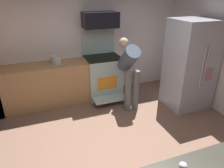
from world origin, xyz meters
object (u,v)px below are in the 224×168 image
oven_range (103,75)px  microwave (100,20)px  stock_pot (56,60)px  wine_glass_mid (183,167)px  refrigerator (190,65)px  person_cook (129,69)px

oven_range → microwave: size_ratio=2.11×
oven_range → stock_pot: (-0.99, 0.01, 0.47)m
oven_range → wine_glass_mid: oven_range is taller
refrigerator → person_cook: refrigerator is taller
refrigerator → person_cook: bearing=162.4°
oven_range → wine_glass_mid: (-0.40, -3.26, 0.49)m
person_cook → wine_glass_mid: size_ratio=10.17×
person_cook → wine_glass_mid: (-0.74, -2.60, 0.15)m
oven_range → refrigerator: 1.89m
refrigerator → stock_pot: bearing=157.3°
refrigerator → wine_glass_mid: (-1.92, -2.22, 0.10)m
microwave → wine_glass_mid: 3.45m
oven_range → refrigerator: size_ratio=0.86×
wine_glass_mid → refrigerator: bearing=49.1°
microwave → refrigerator: (1.53, -1.13, -0.82)m
oven_range → microwave: (0.00, 0.09, 1.21)m
refrigerator → wine_glass_mid: bearing=-130.9°
oven_range → stock_pot: 1.10m
microwave → person_cook: 1.21m
oven_range → person_cook: (0.35, -0.67, 0.33)m
microwave → refrigerator: microwave is taller
microwave → wine_glass_mid: size_ratio=5.33×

